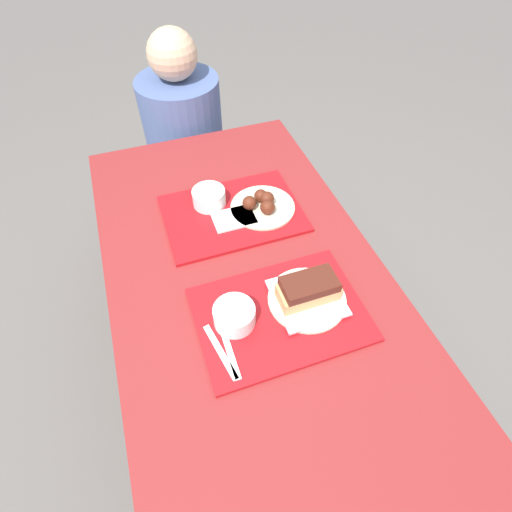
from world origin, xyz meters
TOP-DOWN VIEW (x-y plane):
  - ground_plane at (0.00, 0.00)m, footprint 12.00×12.00m
  - picnic_table at (0.00, 0.00)m, footprint 0.80×1.53m
  - picnic_bench_far at (0.00, 0.99)m, footprint 0.76×0.28m
  - tray_near at (0.04, -0.16)m, footprint 0.45×0.33m
  - tray_far at (0.03, 0.26)m, footprint 0.45×0.33m
  - bowl_coleslaw_near at (-0.08, -0.14)m, footprint 0.11×0.11m
  - brisket_sandwich_plate at (0.12, -0.14)m, footprint 0.22×0.22m
  - plastic_fork_near at (-0.15, -0.22)m, footprint 0.05×0.17m
  - plastic_knife_near at (-0.12, -0.22)m, footprint 0.02×0.17m
  - condiment_packet at (0.05, -0.09)m, footprint 0.04×0.03m
  - bowl_coleslaw_far at (-0.03, 0.33)m, footprint 0.11×0.11m
  - wings_plate_far at (0.13, 0.25)m, footprint 0.22×0.22m
  - napkin_far at (0.03, 0.23)m, footprint 0.14×0.10m
  - person_seated_across at (0.01, 0.99)m, footprint 0.36×0.36m

SIDE VIEW (x-z plane):
  - ground_plane at x=0.00m, z-range 0.00..0.00m
  - picnic_bench_far at x=0.00m, z-range 0.14..0.56m
  - picnic_table at x=0.00m, z-range 0.28..1.05m
  - person_seated_across at x=0.01m, z-range 0.36..1.06m
  - tray_near at x=0.04m, z-range 0.77..0.79m
  - tray_far at x=0.03m, z-range 0.77..0.79m
  - plastic_fork_near at x=-0.15m, z-range 0.79..0.79m
  - plastic_knife_near at x=-0.12m, z-range 0.79..0.79m
  - condiment_packet at x=0.05m, z-range 0.79..0.79m
  - napkin_far at x=0.03m, z-range 0.79..0.79m
  - wings_plate_far at x=0.13m, z-range 0.78..0.83m
  - bowl_coleslaw_near at x=-0.08m, z-range 0.79..0.85m
  - bowl_coleslaw_far at x=-0.03m, z-range 0.79..0.85m
  - brisket_sandwich_plate at x=0.12m, z-range 0.78..0.86m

